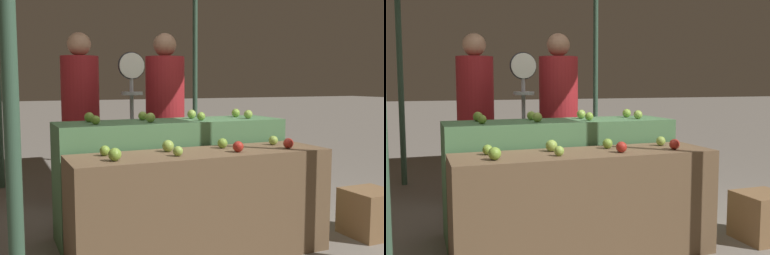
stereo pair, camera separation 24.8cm
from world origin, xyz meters
TOP-DOWN VIEW (x-y plane):
  - display_counter_front at (0.00, 0.00)m, footprint 1.93×0.55m
  - display_counter_back at (0.00, 0.60)m, footprint 1.93×0.55m
  - apple_front_0 at (-0.68, -0.11)m, footprint 0.09×0.09m
  - apple_front_1 at (-0.23, -0.10)m, footprint 0.07×0.07m
  - apple_front_2 at (0.24, -0.11)m, footprint 0.08×0.08m
  - apple_front_3 at (0.68, -0.11)m, footprint 0.08×0.08m
  - apple_front_4 at (-0.69, 0.12)m, footprint 0.07×0.07m
  - apple_front_5 at (-0.23, 0.11)m, footprint 0.09×0.09m
  - apple_front_6 at (0.22, 0.10)m, footprint 0.08×0.08m
  - apple_front_7 at (0.69, 0.10)m, footprint 0.08×0.08m
  - apple_back_0 at (-0.67, 0.49)m, footprint 0.07×0.07m
  - apple_back_1 at (-0.23, 0.49)m, footprint 0.08×0.08m
  - apple_back_2 at (0.23, 0.50)m, footprint 0.07×0.07m
  - apple_back_3 at (0.69, 0.50)m, footprint 0.08×0.08m
  - apple_back_4 at (-0.68, 0.72)m, footprint 0.08×0.08m
  - apple_back_5 at (-0.22, 0.71)m, footprint 0.08×0.08m
  - apple_back_6 at (0.23, 0.71)m, footprint 0.08×0.08m
  - apple_back_7 at (0.68, 0.70)m, footprint 0.08×0.08m
  - produce_scale at (-0.19, 1.15)m, footprint 0.26×0.20m
  - person_vendor_at_scale at (0.24, 1.39)m, footprint 0.43×0.43m
  - person_customer_left at (-0.57, 1.69)m, footprint 0.52×0.52m
  - wooden_crate_side at (1.51, -0.15)m, footprint 0.39×0.39m

SIDE VIEW (x-z plane):
  - wooden_crate_side at x=1.51m, z-range 0.00..0.39m
  - display_counter_front at x=0.00m, z-range 0.00..0.80m
  - display_counter_back at x=0.00m, z-range 0.00..0.98m
  - apple_front_1 at x=-0.23m, z-range 0.80..0.87m
  - apple_front_4 at x=-0.69m, z-range 0.80..0.87m
  - apple_front_7 at x=0.69m, z-range 0.80..0.87m
  - apple_front_6 at x=0.22m, z-range 0.80..0.87m
  - apple_front_3 at x=0.68m, z-range 0.80..0.87m
  - apple_front_2 at x=0.24m, z-range 0.80..0.88m
  - apple_front_0 at x=-0.68m, z-range 0.80..0.88m
  - apple_front_5 at x=-0.23m, z-range 0.80..0.88m
  - apple_back_0 at x=-0.67m, z-range 0.98..1.05m
  - apple_back_2 at x=0.23m, z-range 0.98..1.05m
  - apple_back_5 at x=-0.22m, z-range 0.98..1.06m
  - apple_back_3 at x=0.69m, z-range 0.98..1.06m
  - apple_back_7 at x=0.68m, z-range 0.98..1.06m
  - apple_back_6 at x=0.23m, z-range 0.98..1.06m
  - apple_back_1 at x=-0.23m, z-range 0.98..1.06m
  - apple_back_4 at x=-0.68m, z-range 0.98..1.06m
  - person_vendor_at_scale at x=0.24m, z-range 0.13..1.93m
  - person_customer_left at x=-0.57m, z-range 0.14..1.94m
  - produce_scale at x=-0.19m, z-range 0.35..1.93m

